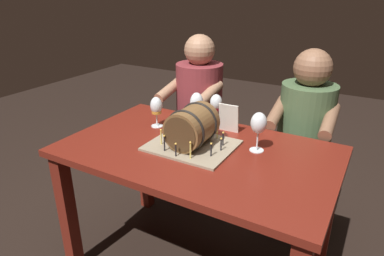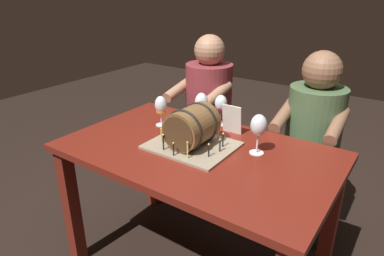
% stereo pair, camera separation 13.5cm
% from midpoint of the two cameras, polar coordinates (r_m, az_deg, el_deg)
% --- Properties ---
extents(dining_table, '(1.33, 0.81, 0.76)m').
position_cam_midpoint_polar(dining_table, '(1.75, -1.35, -7.01)').
color(dining_table, maroon).
rests_on(dining_table, ground).
extents(barrel_cake, '(0.41, 0.34, 0.21)m').
position_cam_midpoint_polar(barrel_cake, '(1.67, -2.31, -0.23)').
color(barrel_cake, gray).
rests_on(barrel_cake, dining_table).
extents(wine_glass_empty, '(0.08, 0.08, 0.20)m').
position_cam_midpoint_polar(wine_glass_empty, '(1.63, 8.73, 0.64)').
color(wine_glass_empty, white).
rests_on(wine_glass_empty, dining_table).
extents(wine_glass_red, '(0.07, 0.07, 0.18)m').
position_cam_midpoint_polar(wine_glass_red, '(1.95, 2.06, 3.99)').
color(wine_glass_red, white).
rests_on(wine_glass_red, dining_table).
extents(wine_glass_white, '(0.08, 0.08, 0.18)m').
position_cam_midpoint_polar(wine_glass_white, '(1.96, -1.21, 4.01)').
color(wine_glass_white, white).
rests_on(wine_glass_white, dining_table).
extents(wine_glass_amber, '(0.07, 0.07, 0.17)m').
position_cam_midpoint_polar(wine_glass_amber, '(1.93, -7.96, 3.43)').
color(wine_glass_amber, white).
rests_on(wine_glass_amber, dining_table).
extents(menu_card, '(0.11, 0.03, 0.16)m').
position_cam_midpoint_polar(menu_card, '(1.85, 4.06, 1.62)').
color(menu_card, silver).
rests_on(menu_card, dining_table).
extents(person_seated_left, '(0.37, 0.46, 1.21)m').
position_cam_midpoint_polar(person_seated_left, '(2.49, -0.42, 0.25)').
color(person_seated_left, '#4C1B1E').
rests_on(person_seated_left, ground).
extents(person_seated_right, '(0.37, 0.46, 1.18)m').
position_cam_midpoint_polar(person_seated_right, '(2.24, 16.10, -3.65)').
color(person_seated_right, '#2A3A24').
rests_on(person_seated_right, ground).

